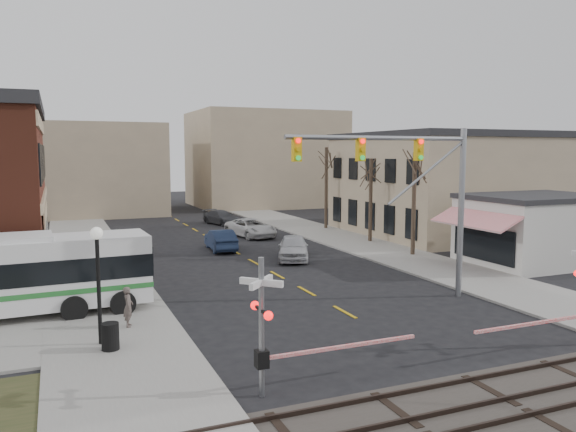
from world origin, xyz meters
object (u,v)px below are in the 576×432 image
(traffic_signal_mast, at_px, (416,179))
(street_lamp, at_px, (98,261))
(pedestrian_far, at_px, (83,280))
(rr_crossing_west, at_px, (276,327))
(pedestrian_near, at_px, (128,307))
(car_b, at_px, (221,240))
(trash_bin, at_px, (110,336))
(car_d, at_px, (221,217))
(car_a, at_px, (293,247))
(car_c, at_px, (251,228))

(traffic_signal_mast, distance_m, street_lamp, 14.14)
(pedestrian_far, bearing_deg, rr_crossing_west, -95.39)
(street_lamp, relative_size, pedestrian_near, 2.65)
(traffic_signal_mast, height_order, car_b, traffic_signal_mast)
(trash_bin, xyz_separation_m, car_b, (9.09, 18.37, 0.15))
(pedestrian_near, bearing_deg, pedestrian_far, 26.35)
(pedestrian_near, bearing_deg, car_d, -11.77)
(rr_crossing_west, xyz_separation_m, car_d, (9.01, 37.49, -1.30))
(traffic_signal_mast, distance_m, car_a, 12.57)
(traffic_signal_mast, xyz_separation_m, street_lamp, (-13.87, -0.89, -2.57))
(rr_crossing_west, xyz_separation_m, car_b, (5.03, 23.62, -1.23))
(traffic_signal_mast, bearing_deg, rr_crossing_west, -144.12)
(pedestrian_near, bearing_deg, car_c, -19.58)
(car_a, bearing_deg, pedestrian_near, -113.95)
(car_b, xyz_separation_m, pedestrian_far, (-9.61, -10.95, 0.27))
(rr_crossing_west, xyz_separation_m, pedestrian_far, (-4.58, 12.67, -0.96))
(car_a, distance_m, car_b, 6.19)
(car_d, height_order, pedestrian_far, pedestrian_far)
(traffic_signal_mast, distance_m, car_b, 18.01)
(street_lamp, height_order, trash_bin, street_lamp)
(trash_bin, bearing_deg, pedestrian_far, 94.02)
(street_lamp, xyz_separation_m, car_c, (13.39, 22.81, -2.38))
(street_lamp, distance_m, car_a, 17.93)
(car_b, relative_size, car_c, 0.84)
(car_d, bearing_deg, pedestrian_near, -129.96)
(car_a, height_order, car_b, car_a)
(car_d, distance_m, pedestrian_near, 32.20)
(rr_crossing_west, relative_size, car_c, 1.05)
(traffic_signal_mast, bearing_deg, street_lamp, -176.31)
(trash_bin, height_order, car_a, car_a)
(car_c, relative_size, pedestrian_near, 3.38)
(car_d, bearing_deg, street_lamp, -130.70)
(car_a, xyz_separation_m, pedestrian_far, (-12.97, -5.75, 0.21))
(trash_bin, height_order, car_b, car_b)
(pedestrian_near, bearing_deg, car_b, -16.76)
(trash_bin, bearing_deg, car_b, 63.66)
(rr_crossing_west, relative_size, trash_bin, 5.99)
(street_lamp, distance_m, car_d, 34.28)
(car_b, relative_size, car_d, 0.97)
(rr_crossing_west, height_order, car_d, rr_crossing_west)
(traffic_signal_mast, bearing_deg, trash_bin, -173.10)
(street_lamp, height_order, car_c, street_lamp)
(trash_bin, distance_m, car_d, 34.79)
(car_c, bearing_deg, car_a, -104.96)
(traffic_signal_mast, relative_size, pedestrian_far, 5.17)
(traffic_signal_mast, relative_size, car_b, 2.05)
(car_b, bearing_deg, street_lamp, 65.80)
(trash_bin, distance_m, pedestrian_near, 2.61)
(trash_bin, relative_size, pedestrian_far, 0.53)
(car_c, relative_size, pedestrian_far, 3.00)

